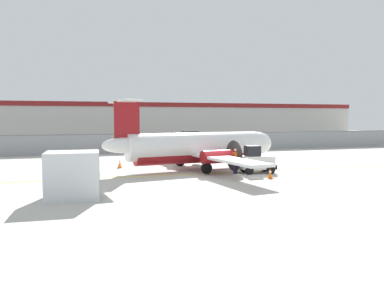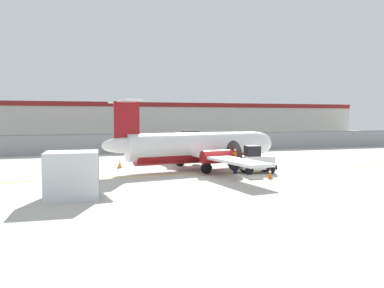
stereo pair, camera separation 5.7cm
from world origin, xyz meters
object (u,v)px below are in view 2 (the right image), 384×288
at_px(ground_crew_worker, 235,160).
at_px(parked_car_5, 190,136).
at_px(parked_car_2, 105,142).
at_px(parked_car_1, 57,143).
at_px(parked_car_4, 163,139).
at_px(commuter_airplane, 199,148).
at_px(parked_car_0, 33,143).
at_px(baggage_tug, 256,161).
at_px(traffic_cone_near_left, 270,173).
at_px(cargo_container, 72,175).
at_px(traffic_cone_near_right, 120,164).
at_px(parked_car_6, 225,139).
at_px(parked_car_3, 143,140).
at_px(parked_car_7, 256,138).

xyz_separation_m(ground_crew_worker, parked_car_5, (6.21, 31.79, -0.06)).
bearing_deg(parked_car_2, parked_car_1, -4.06).
bearing_deg(parked_car_4, parked_car_1, -168.95).
xyz_separation_m(commuter_airplane, parked_car_0, (-13.46, 20.61, -0.71)).
relative_size(baggage_tug, traffic_cone_near_left, 3.83).
xyz_separation_m(baggage_tug, parked_car_0, (-16.67, 23.44, 0.04)).
relative_size(ground_crew_worker, parked_car_0, 0.40).
bearing_deg(baggage_tug, parked_car_1, 129.19).
distance_m(cargo_container, traffic_cone_near_left, 11.94).
height_order(traffic_cone_near_right, parked_car_5, parked_car_5).
distance_m(ground_crew_worker, parked_car_5, 32.39).
bearing_deg(traffic_cone_near_right, baggage_tug, -31.50).
relative_size(cargo_container, parked_car_6, 0.58).
distance_m(baggage_tug, parked_car_3, 25.61).
height_order(traffic_cone_near_right, parked_car_7, parked_car_7).
height_order(ground_crew_worker, parked_car_5, same).
height_order(commuter_airplane, traffic_cone_near_right, commuter_airplane).
distance_m(commuter_airplane, parked_car_1, 22.33).
bearing_deg(parked_car_2, parked_car_0, -10.56).
xyz_separation_m(ground_crew_worker, traffic_cone_near_right, (-7.17, 5.12, -0.64)).
bearing_deg(parked_car_1, ground_crew_worker, 116.39).
bearing_deg(parked_car_0, parked_car_6, 3.49).
bearing_deg(parked_car_2, commuter_airplane, 104.70).
bearing_deg(baggage_tug, parked_car_6, 80.06).
bearing_deg(baggage_tug, parked_car_2, 118.56).
relative_size(parked_car_0, parked_car_2, 1.00).
xyz_separation_m(parked_car_6, parked_car_7, (4.53, -0.09, 0.00)).
distance_m(traffic_cone_near_left, parked_car_2, 25.85).
bearing_deg(parked_car_0, traffic_cone_near_left, -56.40).
bearing_deg(parked_car_5, parked_car_2, 29.20).
relative_size(traffic_cone_near_right, parked_car_3, 0.15).
distance_m(parked_car_2, parked_car_7, 20.86).
bearing_deg(cargo_container, parked_car_5, 68.08).
relative_size(baggage_tug, parked_car_1, 0.57).
relative_size(ground_crew_worker, parked_car_2, 0.40).
distance_m(baggage_tug, parked_car_7, 27.22).
relative_size(cargo_container, parked_car_5, 0.57).
bearing_deg(traffic_cone_near_right, ground_crew_worker, -35.52).
relative_size(commuter_airplane, parked_car_7, 3.70).
distance_m(ground_crew_worker, parked_car_6, 25.92).
relative_size(ground_crew_worker, traffic_cone_near_right, 2.66).
distance_m(ground_crew_worker, parked_car_1, 25.48).
relative_size(parked_car_3, parked_car_5, 0.98).
xyz_separation_m(parked_car_4, parked_car_6, (8.18, -2.25, 0.00)).
bearing_deg(parked_car_0, parked_car_7, 2.93).
height_order(parked_car_2, parked_car_7, same).
xyz_separation_m(ground_crew_worker, parked_car_4, (0.85, 26.55, -0.06)).
xyz_separation_m(parked_car_3, parked_car_4, (2.96, 1.37, 0.00)).
relative_size(parked_car_1, parked_car_3, 1.00).
height_order(parked_car_2, parked_car_4, same).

